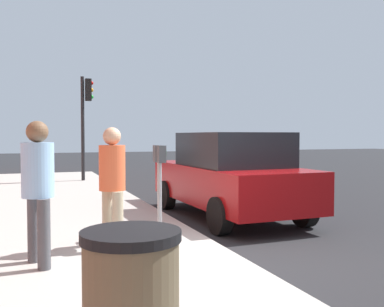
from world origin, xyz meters
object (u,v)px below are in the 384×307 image
(parking_meter, at_px, (160,171))
(parked_sedan_near, at_px, (229,175))
(pedestrian_at_meter, at_px, (112,178))
(traffic_signal, at_px, (86,111))
(pedestrian_bystander, at_px, (38,181))

(parking_meter, xyz_separation_m, parked_sedan_near, (1.80, -2.04, -0.27))
(pedestrian_at_meter, distance_m, parked_sedan_near, 3.54)
(traffic_signal, bearing_deg, parking_meter, 179.98)
(parking_meter, bearing_deg, traffic_signal, -0.02)
(parking_meter, height_order, parked_sedan_near, parked_sedan_near)
(pedestrian_bystander, xyz_separation_m, parked_sedan_near, (2.71, -3.81, -0.27))
(pedestrian_bystander, bearing_deg, traffic_signal, 63.47)
(parked_sedan_near, height_order, traffic_signal, traffic_signal)
(pedestrian_at_meter, relative_size, parked_sedan_near, 0.38)
(pedestrian_bystander, bearing_deg, parked_sedan_near, 18.91)
(pedestrian_at_meter, height_order, traffic_signal, traffic_signal)
(parking_meter, xyz_separation_m, pedestrian_at_meter, (-0.34, 0.78, -0.04))
(parked_sedan_near, bearing_deg, parking_meter, 131.43)
(traffic_signal, bearing_deg, pedestrian_bystander, 169.97)
(pedestrian_bystander, distance_m, parked_sedan_near, 4.68)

